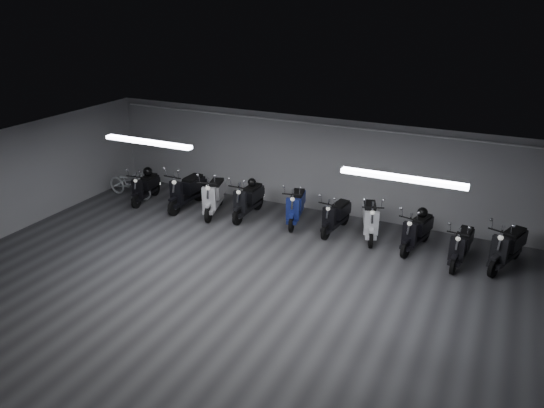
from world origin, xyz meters
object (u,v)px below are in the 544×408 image
at_px(scooter_1, 186,185).
at_px(helmet_1, 148,172).
at_px(helmet_0, 423,212).
at_px(scooter_4, 296,201).
at_px(scooter_8, 462,240).
at_px(helmet_2, 252,182).
at_px(scooter_6, 370,214).
at_px(scooter_2, 213,190).
at_px(scooter_5, 336,211).
at_px(bicycle, 130,180).
at_px(scooter_9, 509,241).
at_px(scooter_0, 145,183).
at_px(scooter_7, 417,226).
at_px(scooter_3, 248,195).

xyz_separation_m(scooter_1, helmet_1, (-1.48, 0.09, 0.18)).
bearing_deg(helmet_0, scooter_4, -179.42).
height_order(scooter_4, scooter_8, scooter_4).
bearing_deg(helmet_2, scooter_6, -1.16).
relative_size(scooter_2, scooter_4, 1.08).
height_order(scooter_5, bicycle, scooter_5).
height_order(scooter_6, scooter_9, scooter_9).
xyz_separation_m(scooter_0, scooter_7, (8.18, 0.32, 0.03)).
bearing_deg(scooter_1, bicycle, -177.97).
xyz_separation_m(scooter_0, helmet_0, (8.24, 0.55, 0.31)).
bearing_deg(scooter_7, helmet_2, -169.97).
height_order(scooter_2, scooter_7, scooter_2).
height_order(scooter_6, helmet_1, scooter_6).
xyz_separation_m(scooter_0, scooter_2, (2.39, 0.13, 0.10)).
bearing_deg(scooter_3, scooter_0, -174.23).
distance_m(scooter_0, scooter_9, 10.27).
height_order(scooter_2, scooter_6, scooter_2).
xyz_separation_m(scooter_4, helmet_2, (-1.40, 0.06, 0.31)).
distance_m(scooter_1, scooter_3, 1.98).
distance_m(bicycle, helmet_1, 0.77).
height_order(scooter_1, scooter_3, scooter_1).
bearing_deg(scooter_7, scooter_3, -166.90).
bearing_deg(scooter_6, scooter_4, 160.75).
height_order(scooter_4, scooter_6, scooter_6).
bearing_deg(scooter_2, scooter_1, 162.91).
distance_m(scooter_6, helmet_2, 3.53).
bearing_deg(scooter_9, helmet_2, -162.76).
xyz_separation_m(scooter_6, helmet_1, (-6.97, -0.28, 0.23)).
height_order(scooter_1, scooter_7, scooter_1).
bearing_deg(helmet_0, scooter_5, -176.75).
distance_m(scooter_0, scooter_8, 9.27).
bearing_deg(scooter_5, bicycle, -169.86).
height_order(helmet_0, helmet_1, helmet_0).
height_order(scooter_1, helmet_1, scooter_1).
height_order(scooter_1, helmet_0, scooter_1).
distance_m(scooter_2, scooter_9, 7.88).
bearing_deg(scooter_1, scooter_3, 7.14).
height_order(scooter_0, scooter_5, same).
bearing_deg(scooter_8, scooter_1, -174.57).
relative_size(bicycle, helmet_1, 5.94).
bearing_deg(helmet_2, scooter_3, -90.42).
height_order(scooter_2, helmet_0, scooter_2).
bearing_deg(scooter_3, scooter_7, 0.35).
relative_size(scooter_9, helmet_1, 6.58).
bearing_deg(scooter_8, scooter_0, -173.58).
bearing_deg(helmet_0, scooter_3, -177.28).
distance_m(scooter_4, helmet_2, 1.44).
bearing_deg(scooter_3, scooter_8, -2.72).
relative_size(scooter_0, scooter_3, 0.90).
distance_m(scooter_4, bicycle, 5.53).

